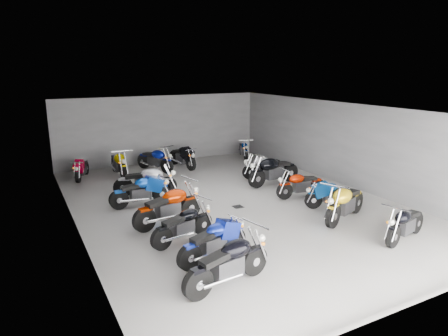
{
  "coord_description": "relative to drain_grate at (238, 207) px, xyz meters",
  "views": [
    {
      "loc": [
        -6.26,
        -11.36,
        4.5
      ],
      "look_at": [
        0.21,
        0.88,
        1.0
      ],
      "focal_mm": 32.0,
      "sensor_mm": 36.0,
      "label": 1
    }
  ],
  "objects": [
    {
      "name": "motorcycle_left_d",
      "position": [
        -2.54,
        -0.37,
        0.55
      ],
      "size": [
        2.27,
        0.7,
        1.01
      ],
      "rotation": [
        0.0,
        0.0,
        -1.34
      ],
      "color": "black",
      "rests_on": "ground"
    },
    {
      "name": "motorcycle_right_a",
      "position": [
        2.63,
        -4.36,
        0.47
      ],
      "size": [
        1.94,
        0.63,
        0.87
      ],
      "rotation": [
        0.0,
        0.0,
        1.82
      ],
      "color": "black",
      "rests_on": "ground"
    },
    {
      "name": "motorcycle_left_a",
      "position": [
        -2.63,
        -4.19,
        0.53
      ],
      "size": [
        2.2,
        0.62,
        0.98
      ],
      "rotation": [
        0.0,
        0.0,
        -1.37
      ],
      "color": "black",
      "rests_on": "ground"
    },
    {
      "name": "motorcycle_back_d",
      "position": [
        0.41,
        5.86,
        0.5
      ],
      "size": [
        0.55,
        2.12,
        0.94
      ],
      "rotation": [
        0.0,
        0.0,
        3.31
      ],
      "color": "black",
      "rests_on": "ground"
    },
    {
      "name": "motorcycle_right_d",
      "position": [
        2.49,
        -0.13,
        0.47
      ],
      "size": [
        1.98,
        0.43,
        0.87
      ],
      "rotation": [
        0.0,
        0.0,
        1.49
      ],
      "color": "black",
      "rests_on": "ground"
    },
    {
      "name": "ground",
      "position": [
        0.0,
        0.5,
        -0.01
      ],
      "size": [
        14.0,
        14.0,
        0.0
      ],
      "primitive_type": "plane",
      "color": "#A29F9A",
      "rests_on": "ground"
    },
    {
      "name": "wall_right",
      "position": [
        5.0,
        0.5,
        1.59
      ],
      "size": [
        0.1,
        14.0,
        3.2
      ],
      "primitive_type": "cube",
      "color": "gray",
      "rests_on": "ground"
    },
    {
      "name": "motorcycle_left_e",
      "position": [
        -2.78,
        1.61,
        0.5
      ],
      "size": [
        2.09,
        0.41,
        0.92
      ],
      "rotation": [
        0.0,
        0.0,
        -1.58
      ],
      "color": "black",
      "rests_on": "ground"
    },
    {
      "name": "ceiling",
      "position": [
        0.0,
        0.5,
        3.21
      ],
      "size": [
        10.0,
        14.0,
        0.04
      ],
      "primitive_type": "cube",
      "color": "black",
      "rests_on": "wall_back"
    },
    {
      "name": "motorcycle_right_e",
      "position": [
        2.51,
        1.61,
        0.57
      ],
      "size": [
        2.41,
        0.53,
        1.06
      ],
      "rotation": [
        0.0,
        0.0,
        1.66
      ],
      "color": "black",
      "rests_on": "ground"
    },
    {
      "name": "motorcycle_right_f",
      "position": [
        2.79,
        2.64,
        0.49
      ],
      "size": [
        2.06,
        0.46,
        0.91
      ],
      "rotation": [
        0.0,
        0.0,
        1.47
      ],
      "color": "black",
      "rests_on": "ground"
    },
    {
      "name": "motorcycle_right_b",
      "position": [
        2.26,
        -2.53,
        0.55
      ],
      "size": [
        2.22,
        0.99,
        1.02
      ],
      "rotation": [
        0.0,
        0.0,
        1.94
      ],
      "color": "black",
      "rests_on": "ground"
    },
    {
      "name": "wall_left",
      "position": [
        -5.0,
        0.5,
        1.59
      ],
      "size": [
        0.1,
        14.0,
        3.2
      ],
      "primitive_type": "cube",
      "color": "gray",
      "rests_on": "ground"
    },
    {
      "name": "motorcycle_right_c",
      "position": [
        2.69,
        -1.52,
        0.45
      ],
      "size": [
        1.8,
        0.84,
        0.83
      ],
      "rotation": [
        0.0,
        0.0,
        1.18
      ],
      "color": "black",
      "rests_on": "ground"
    },
    {
      "name": "motorcycle_back_c",
      "position": [
        -0.89,
        5.87,
        0.52
      ],
      "size": [
        1.03,
        2.04,
        0.96
      ],
      "rotation": [
        0.0,
        0.0,
        3.57
      ],
      "color": "black",
      "rests_on": "ground"
    },
    {
      "name": "motorcycle_back_f",
      "position": [
        3.98,
        6.37,
        0.44
      ],
      "size": [
        0.76,
        1.78,
        0.82
      ],
      "rotation": [
        0.0,
        0.0,
        2.78
      ],
      "color": "black",
      "rests_on": "ground"
    },
    {
      "name": "wall_back",
      "position": [
        0.0,
        7.5,
        1.59
      ],
      "size": [
        10.0,
        0.1,
        3.2
      ],
      "primitive_type": "cube",
      "color": "gray",
      "rests_on": "ground"
    },
    {
      "name": "motorcycle_back_b",
      "position": [
        -2.53,
        5.78,
        0.53
      ],
      "size": [
        0.44,
        2.25,
        0.99
      ],
      "rotation": [
        0.0,
        0.0,
        3.13
      ],
      "color": "black",
      "rests_on": "ground"
    },
    {
      "name": "motorcycle_left_b",
      "position": [
        -2.38,
        -3.0,
        0.48
      ],
      "size": [
        2.01,
        0.62,
        0.9
      ],
      "rotation": [
        0.0,
        0.0,
        -1.34
      ],
      "color": "black",
      "rests_on": "ground"
    },
    {
      "name": "motorcycle_left_f",
      "position": [
        -2.33,
        2.55,
        0.54
      ],
      "size": [
        2.14,
        1.04,
        1.0
      ],
      "rotation": [
        0.0,
        0.0,
        -1.98
      ],
      "color": "black",
      "rests_on": "ground"
    },
    {
      "name": "drain_grate",
      "position": [
        0.0,
        0.0,
        0.0
      ],
      "size": [
        0.32,
        0.32,
        0.01
      ],
      "primitive_type": "cube",
      "color": "black",
      "rests_on": "ground"
    },
    {
      "name": "motorcycle_back_a",
      "position": [
        -4.01,
        6.04,
        0.44
      ],
      "size": [
        0.82,
        1.75,
        0.81
      ],
      "rotation": [
        0.0,
        0.0,
        2.75
      ],
      "color": "black",
      "rests_on": "ground"
    },
    {
      "name": "motorcycle_left_c",
      "position": [
        -2.62,
        -1.68,
        0.47
      ],
      "size": [
        1.94,
        0.69,
        0.87
      ],
      "rotation": [
        0.0,
        0.0,
        -1.28
      ],
      "color": "black",
      "rests_on": "ground"
    }
  ]
}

